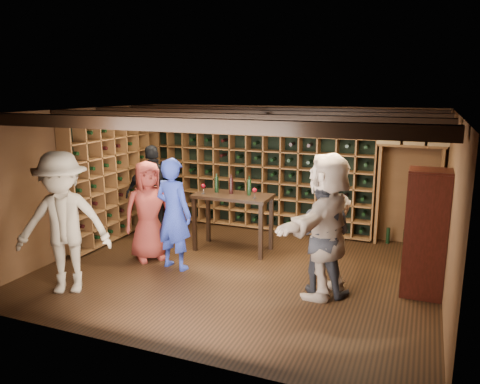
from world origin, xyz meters
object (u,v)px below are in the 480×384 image
at_px(guest_woman_black, 154,193).
at_px(guest_khaki, 63,223).
at_px(display_cabinet, 425,236).
at_px(guest_beige, 327,225).
at_px(tasting_table, 233,202).
at_px(guest_red_floral, 148,211).
at_px(man_blue_shirt, 174,214).
at_px(man_grey_suit, 323,235).

bearing_deg(guest_woman_black, guest_khaki, 50.19).
bearing_deg(display_cabinet, guest_beige, -158.67).
bearing_deg(guest_beige, tasting_table, -107.31).
height_order(display_cabinet, guest_khaki, guest_khaki).
distance_m(guest_red_floral, guest_beige, 3.06).
height_order(guest_woman_black, guest_beige, guest_beige).
relative_size(display_cabinet, guest_red_floral, 1.04).
height_order(display_cabinet, guest_red_floral, display_cabinet).
xyz_separation_m(guest_woman_black, guest_beige, (3.54, -1.26, 0.10)).
height_order(display_cabinet, man_blue_shirt, man_blue_shirt).
distance_m(man_grey_suit, tasting_table, 2.18).
bearing_deg(display_cabinet, guest_khaki, -159.32).
relative_size(man_blue_shirt, guest_red_floral, 1.07).
relative_size(guest_red_floral, guest_woman_black, 0.93).
bearing_deg(guest_red_floral, guest_khaki, -153.08).
bearing_deg(guest_beige, man_blue_shirt, -76.64).
bearing_deg(guest_khaki, guest_woman_black, 65.74).
bearing_deg(man_grey_suit, guest_red_floral, 0.15).
distance_m(guest_red_floral, tasting_table, 1.47).
xyz_separation_m(man_grey_suit, tasting_table, (-1.85, 1.16, 0.04)).
height_order(guest_woman_black, tasting_table, guest_woman_black).
bearing_deg(man_blue_shirt, tasting_table, -105.08).
distance_m(guest_red_floral, guest_khaki, 1.60).
xyz_separation_m(man_grey_suit, guest_beige, (0.05, -0.03, 0.16)).
xyz_separation_m(man_blue_shirt, guest_woman_black, (-1.10, 1.19, 0.01)).
height_order(display_cabinet, man_grey_suit, display_cabinet).
relative_size(display_cabinet, guest_khaki, 0.87).
distance_m(guest_khaki, tasting_table, 2.90).
bearing_deg(man_grey_suit, display_cabinet, -156.03).
xyz_separation_m(display_cabinet, man_grey_suit, (-1.32, -0.46, -0.01)).
bearing_deg(man_grey_suit, guest_beige, 152.85).
relative_size(display_cabinet, guest_beige, 0.87).
xyz_separation_m(display_cabinet, guest_red_floral, (-4.30, -0.22, -0.02)).
height_order(man_grey_suit, guest_red_floral, man_grey_suit).
height_order(guest_khaki, guest_beige, guest_beige).
relative_size(guest_woman_black, tasting_table, 1.33).
distance_m(guest_red_floral, guest_woman_black, 1.11).
xyz_separation_m(man_blue_shirt, guest_khaki, (-0.98, -1.34, 0.11)).
relative_size(display_cabinet, man_blue_shirt, 0.98).
bearing_deg(tasting_table, guest_khaki, -121.90).
xyz_separation_m(display_cabinet, guest_woman_black, (-4.80, 0.76, 0.05)).
bearing_deg(guest_woman_black, man_grey_suit, 118.18).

